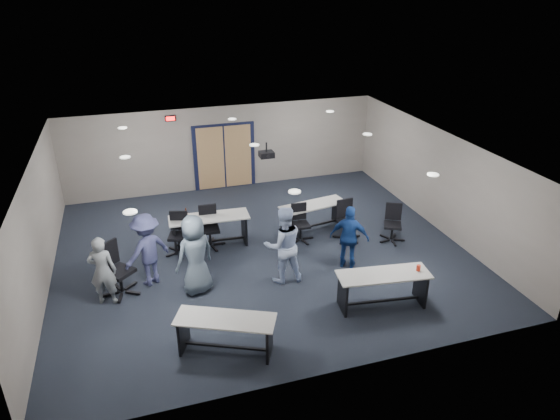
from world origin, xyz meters
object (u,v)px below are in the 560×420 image
object	(u,v)px
table_front_right	(383,284)
chair_back_d	(348,221)
person_plaid	(195,255)
person_back	(147,250)
person_lightblue	(283,245)
chair_back_b	(209,228)
chair_loose_left	(119,270)
table_front_left	(226,329)
table_back_right	(313,212)
chair_back_c	(301,224)
person_gray	(103,271)
chair_loose_right	(393,224)
chair_back_a	(178,234)
person_navy	(349,237)
table_back_left	(209,226)

from	to	relation	value
table_front_right	chair_back_d	size ratio (longest dim) A/B	1.85
person_plaid	person_back	distance (m)	1.16
chair_back_d	person_back	distance (m)	5.17
person_lightblue	person_back	size ratio (longest dim) A/B	1.07
table_front_right	person_back	bearing A→B (deg)	160.65
chair_back_b	chair_loose_left	distance (m)	2.70
table_front_right	person_plaid	xyz separation A→B (m)	(-3.64, 1.71, 0.38)
table_front_left	person_plaid	distance (m)	2.18
table_back_right	person_back	xyz separation A→B (m)	(-4.47, -1.40, 0.35)
chair_back_b	chair_back_c	xyz separation A→B (m)	(2.33, -0.39, -0.05)
table_back_right	person_gray	distance (m)	5.74
chair_back_c	person_gray	world-z (taller)	person_gray
person_plaid	person_gray	bearing A→B (deg)	-27.59
table_back_right	chair_back_b	size ratio (longest dim) A/B	1.76
table_front_left	table_back_right	xyz separation A→B (m)	(3.29, 4.17, 0.01)
chair_back_b	person_lightblue	xyz separation A→B (m)	(1.32, -2.05, 0.37)
table_front_left	person_back	bearing A→B (deg)	137.97
chair_loose_left	person_lightblue	distance (m)	3.61
table_front_right	person_back	distance (m)	5.18
table_front_right	table_back_right	size ratio (longest dim) A/B	1.04
chair_back_d	person_back	size ratio (longest dim) A/B	0.63
chair_back_b	person_back	distance (m)	2.06
chair_loose_left	chair_loose_right	distance (m)	6.87
chair_back_a	chair_back_d	distance (m)	4.37
table_front_left	chair_back_b	bearing A→B (deg)	108.98
person_gray	person_navy	size ratio (longest dim) A/B	1.00
table_back_left	person_lightblue	distance (m)	2.52
chair_back_b	table_front_right	bearing A→B (deg)	-47.61
table_back_right	person_lightblue	xyz separation A→B (m)	(-1.55, -2.18, 0.40)
chair_back_c	chair_back_d	xyz separation A→B (m)	(1.20, -0.32, 0.04)
table_back_left	chair_back_d	bearing A→B (deg)	-9.44
chair_back_c	person_lightblue	bearing A→B (deg)	-118.59
table_front_right	chair_back_b	distance (m)	4.70
table_front_right	chair_back_b	world-z (taller)	chair_back_b
person_gray	person_navy	bearing A→B (deg)	-168.65
chair_back_a	person_gray	distance (m)	2.41
chair_loose_left	person_back	bearing A→B (deg)	-21.76
person_gray	person_plaid	world-z (taller)	person_plaid
chair_loose_right	person_lightblue	xyz separation A→B (m)	(-3.30, -0.93, 0.42)
person_lightblue	chair_back_a	bearing A→B (deg)	-41.63
table_back_right	chair_loose_right	distance (m)	2.15
table_front_left	table_front_right	size ratio (longest dim) A/B	0.96
person_plaid	person_back	size ratio (longest dim) A/B	1.07
person_lightblue	chair_loose_left	bearing A→B (deg)	-7.95
table_front_left	chair_loose_left	distance (m)	3.11
chair_back_a	chair_back_c	world-z (taller)	chair_back_a
chair_back_a	person_back	world-z (taller)	person_back
table_front_right	person_lightblue	distance (m)	2.33
table_front_left	chair_loose_left	xyz separation A→B (m)	(-1.82, 2.52, 0.10)
table_back_right	person_gray	size ratio (longest dim) A/B	1.22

